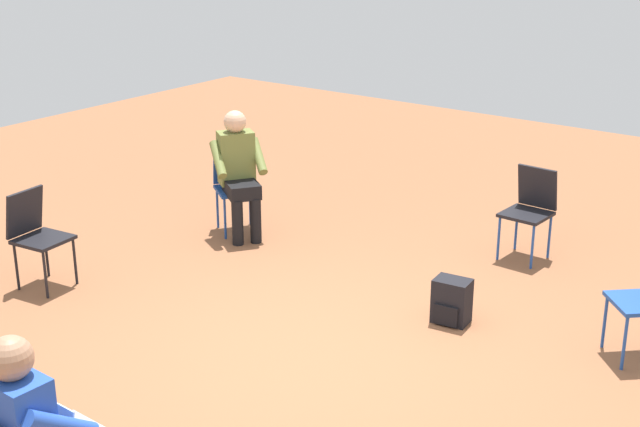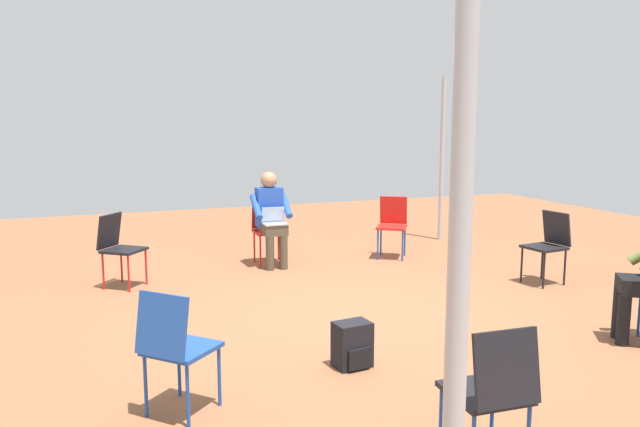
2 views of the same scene
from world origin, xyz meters
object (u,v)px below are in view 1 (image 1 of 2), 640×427
at_px(chair_west, 36,231).
at_px(person_in_olive, 239,168).
at_px(chair_north, 530,206).
at_px(chair_northwest, 235,182).
at_px(backpack_near_laptop_user, 452,303).

height_order(chair_west, person_in_olive, person_in_olive).
bearing_deg(chair_west, person_in_olive, 157.47).
bearing_deg(person_in_olive, chair_north, 149.20).
bearing_deg(chair_northwest, backpack_near_laptop_user, 112.96).
distance_m(chair_north, backpack_near_laptop_user, 1.67).
bearing_deg(backpack_near_laptop_user, chair_northwest, 168.15).
height_order(person_in_olive, backpack_near_laptop_user, person_in_olive).
relative_size(person_in_olive, backpack_near_laptop_user, 3.44).
height_order(chair_north, chair_northwest, same).
bearing_deg(chair_northwest, chair_west, 23.13).
xyz_separation_m(chair_northwest, backpack_near_laptop_user, (2.77, -0.58, -0.34)).
height_order(chair_northwest, backpack_near_laptop_user, chair_northwest).
distance_m(chair_northwest, chair_west, 2.10).
bearing_deg(chair_west, chair_northwest, 161.77).
distance_m(chair_northwest, backpack_near_laptop_user, 2.85).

